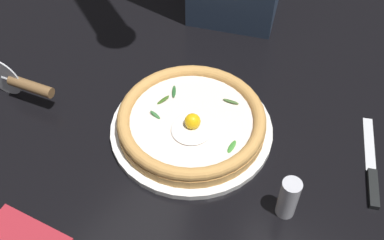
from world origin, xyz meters
TOP-DOWN VIEW (x-y plane):
  - ground_plane at (0.00, 0.00)m, footprint 2.40×2.40m
  - pizza_plate at (-0.02, -0.00)m, footprint 0.31×0.31m
  - pizza at (-0.02, -0.00)m, footprint 0.28×0.28m
  - pizza_cutter at (-0.14, 0.32)m, footprint 0.04×0.16m
  - table_knife at (0.08, -0.32)m, footprint 0.20×0.10m
  - pepper_shaker at (-0.08, -0.23)m, footprint 0.03×0.03m

SIDE VIEW (x-z plane):
  - ground_plane at x=0.00m, z-range -0.03..0.00m
  - table_knife at x=0.08m, z-range 0.00..0.01m
  - pizza_plate at x=-0.02m, z-range 0.00..0.01m
  - pizza at x=-0.02m, z-range 0.00..0.06m
  - pepper_shaker at x=-0.08m, z-range 0.00..0.08m
  - pizza_cutter at x=-0.14m, z-range 0.00..0.09m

